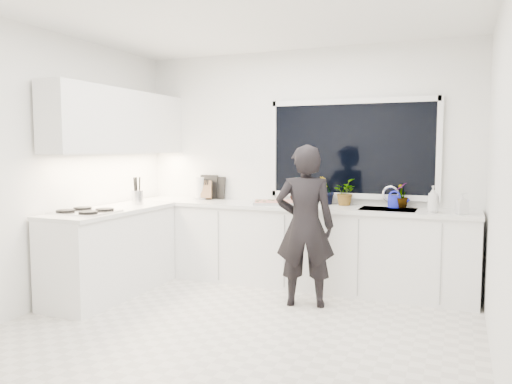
% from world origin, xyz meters
% --- Properties ---
extents(floor, '(4.00, 3.50, 0.02)m').
position_xyz_m(floor, '(0.00, 0.00, -0.01)').
color(floor, beige).
rests_on(floor, ground).
extents(wall_back, '(4.00, 0.02, 2.70)m').
position_xyz_m(wall_back, '(0.00, 1.76, 1.35)').
color(wall_back, white).
rests_on(wall_back, ground).
extents(wall_left, '(0.02, 3.50, 2.70)m').
position_xyz_m(wall_left, '(-2.01, 0.00, 1.35)').
color(wall_left, white).
rests_on(wall_left, ground).
extents(wall_right, '(0.02, 3.50, 2.70)m').
position_xyz_m(wall_right, '(2.01, 0.00, 1.35)').
color(wall_right, white).
rests_on(wall_right, ground).
extents(ceiling, '(4.00, 3.50, 0.02)m').
position_xyz_m(ceiling, '(0.00, 0.00, 2.71)').
color(ceiling, white).
rests_on(ceiling, wall_back).
extents(window, '(1.80, 0.02, 1.00)m').
position_xyz_m(window, '(0.60, 1.73, 1.55)').
color(window, black).
rests_on(window, wall_back).
extents(base_cabinets_back, '(3.92, 0.58, 0.88)m').
position_xyz_m(base_cabinets_back, '(0.00, 1.45, 0.44)').
color(base_cabinets_back, white).
rests_on(base_cabinets_back, floor).
extents(base_cabinets_left, '(0.58, 1.60, 0.88)m').
position_xyz_m(base_cabinets_left, '(-1.67, 0.35, 0.44)').
color(base_cabinets_left, white).
rests_on(base_cabinets_left, floor).
extents(countertop_back, '(3.94, 0.62, 0.04)m').
position_xyz_m(countertop_back, '(0.00, 1.44, 0.90)').
color(countertop_back, silver).
rests_on(countertop_back, base_cabinets_back).
extents(countertop_left, '(0.62, 1.60, 0.04)m').
position_xyz_m(countertop_left, '(-1.67, 0.35, 0.90)').
color(countertop_left, silver).
rests_on(countertop_left, base_cabinets_left).
extents(upper_cabinets, '(0.34, 2.10, 0.70)m').
position_xyz_m(upper_cabinets, '(-1.79, 0.70, 1.85)').
color(upper_cabinets, white).
rests_on(upper_cabinets, wall_left).
extents(sink, '(0.58, 0.42, 0.14)m').
position_xyz_m(sink, '(1.05, 1.45, 0.87)').
color(sink, silver).
rests_on(sink, countertop_back).
extents(faucet, '(0.03, 0.03, 0.22)m').
position_xyz_m(faucet, '(1.05, 1.65, 1.03)').
color(faucet, silver).
rests_on(faucet, countertop_back).
extents(stovetop, '(0.56, 0.48, 0.03)m').
position_xyz_m(stovetop, '(-1.69, -0.00, 0.94)').
color(stovetop, black).
rests_on(stovetop, countertop_left).
extents(person, '(0.66, 0.51, 1.59)m').
position_xyz_m(person, '(0.35, 0.77, 0.80)').
color(person, black).
rests_on(person, floor).
extents(pizza_tray, '(0.60, 0.52, 0.03)m').
position_xyz_m(pizza_tray, '(-0.21, 1.42, 0.94)').
color(pizza_tray, silver).
rests_on(pizza_tray, countertop_back).
extents(pizza, '(0.54, 0.47, 0.01)m').
position_xyz_m(pizza, '(-0.21, 1.42, 0.95)').
color(pizza, '#CD401B').
rests_on(pizza, pizza_tray).
extents(watering_can, '(0.18, 0.18, 0.13)m').
position_xyz_m(watering_can, '(1.10, 1.61, 0.98)').
color(watering_can, '#151BC7').
rests_on(watering_can, countertop_back).
extents(paper_towel_roll, '(0.13, 0.13, 0.26)m').
position_xyz_m(paper_towel_roll, '(-1.25, 1.55, 1.05)').
color(paper_towel_roll, silver).
rests_on(paper_towel_roll, countertop_back).
extents(knife_block, '(0.16, 0.14, 0.22)m').
position_xyz_m(knife_block, '(-1.18, 1.59, 1.03)').
color(knife_block, '#9E7549').
rests_on(knife_block, countertop_back).
extents(utensil_crock, '(0.15, 0.15, 0.16)m').
position_xyz_m(utensil_crock, '(-1.64, 0.80, 1.00)').
color(utensil_crock, silver).
rests_on(utensil_crock, countertop_left).
extents(picture_frame_large, '(0.22, 0.03, 0.28)m').
position_xyz_m(picture_frame_large, '(-1.08, 1.69, 1.06)').
color(picture_frame_large, black).
rests_on(picture_frame_large, countertop_back).
extents(picture_frame_small, '(0.25, 0.03, 0.30)m').
position_xyz_m(picture_frame_small, '(-1.20, 1.69, 1.07)').
color(picture_frame_small, black).
rests_on(picture_frame_small, countertop_back).
extents(herb_plants, '(1.38, 0.33, 0.32)m').
position_xyz_m(herb_plants, '(0.52, 1.61, 1.07)').
color(herb_plants, '#26662D').
rests_on(herb_plants, countertop_back).
extents(soap_bottles, '(0.39, 0.13, 0.27)m').
position_xyz_m(soap_bottles, '(1.61, 1.30, 1.04)').
color(soap_bottles, '#D8BF66').
rests_on(soap_bottles, countertop_back).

